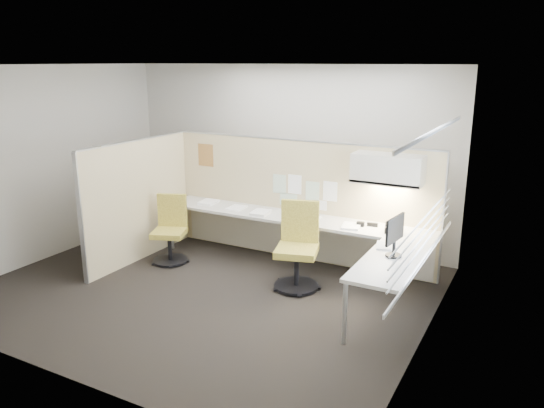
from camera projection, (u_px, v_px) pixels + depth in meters
The scene contains 27 objects.
floor at pixel (206, 289), 6.84m from camera, with size 5.50×4.50×0.01m, color black.
ceiling at pixel (198, 64), 6.10m from camera, with size 5.50×4.50×0.01m, color white.
wall_back at pixel (285, 155), 8.39m from camera, with size 5.50×0.02×2.80m, color beige.
wall_front at pixel (50, 235), 4.56m from camera, with size 5.50×0.02×2.80m, color beige.
wall_left at pixel (48, 163), 7.72m from camera, with size 0.02×4.50×2.80m, color beige.
wall_right at pixel (432, 213), 5.22m from camera, with size 0.02×4.50×2.80m, color beige.
window_pane at pixel (430, 198), 5.19m from camera, with size 0.01×2.80×1.30m, color #919BA9.
partition_back at pixel (299, 201), 7.72m from camera, with size 4.10×0.06×1.75m, color #C4B388.
partition_left at pixel (139, 201), 7.72m from camera, with size 0.06×2.20×1.75m, color #C4B388.
desk at pixel (309, 231), 7.22m from camera, with size 4.00×2.07×0.73m.
overhead_bin at pixel (388, 169), 6.76m from camera, with size 0.90×0.36×0.38m, color beige.
task_light_strip at pixel (387, 185), 6.82m from camera, with size 0.60×0.06×0.02m, color #FFEABF.
pinned_papers at pixel (303, 191), 7.61m from camera, with size 1.01×0.00×0.47m.
poster at pixel (206, 155), 8.28m from camera, with size 0.28×0.00×0.35m, color orange.
chair_left at pixel (170, 231), 7.70m from camera, with size 0.58×0.60×0.96m.
chair_right at pixel (298, 249), 6.80m from camera, with size 0.63×0.65×1.10m.
monitor at pixel (395, 234), 5.86m from camera, with size 0.18×0.44×0.46m.
phone at pixel (392, 228), 6.75m from camera, with size 0.25×0.24×0.12m.
stapler at pixel (372, 225), 6.99m from camera, with size 0.14×0.04×0.05m, color black.
tape_dispenser at pixel (361, 224), 7.00m from camera, with size 0.10×0.06×0.06m, color black.
coat_hook at pixel (95, 173), 7.00m from camera, with size 0.18×0.48×1.43m.
paper_stack_0 at pixel (208, 202), 8.12m from camera, with size 0.23×0.30×0.04m, color white.
paper_stack_1 at pixel (237, 208), 7.85m from camera, with size 0.23×0.30×0.02m, color white.
paper_stack_2 at pixel (260, 213), 7.55m from camera, with size 0.23×0.30×0.04m, color white.
paper_stack_3 at pixel (309, 218), 7.33m from camera, with size 0.23×0.30×0.02m, color white.
paper_stack_4 at pixel (351, 226), 6.97m from camera, with size 0.23×0.30×0.03m, color white.
paper_stack_5 at pixel (387, 246), 6.24m from camera, with size 0.23×0.30×0.02m, color white.
Camera 1 is at (3.72, -5.17, 2.85)m, focal length 35.00 mm.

